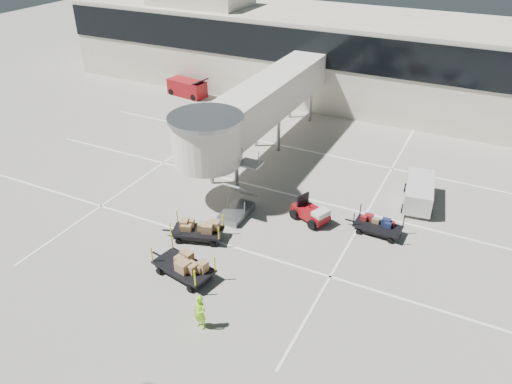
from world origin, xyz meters
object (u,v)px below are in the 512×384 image
baggage_tug (311,213)px  box_cart_far (198,231)px  minivan (419,190)px  suitcase_cart (378,227)px  ground_worker (200,312)px  box_cart_near (183,266)px  belt_loader (187,88)px

baggage_tug → box_cart_far: 7.16m
box_cart_far → minivan: (10.90, 10.04, 0.41)m
suitcase_cart → ground_worker: ground_worker is taller
box_cart_near → minivan: minivan is taller
box_cart_near → belt_loader: belt_loader is taller
box_cart_far → belt_loader: 25.43m
box_cart_far → minivan: bearing=24.8°
ground_worker → minivan: bearing=76.3°
box_cart_far → suitcase_cart: bearing=11.4°
suitcase_cart → belt_loader: bearing=148.9°
baggage_tug → box_cart_far: bearing=-115.0°
baggage_tug → minivan: size_ratio=0.60×
ground_worker → baggage_tug: bearing=92.6°
box_cart_near → box_cart_far: size_ratio=1.12×
suitcase_cart → minivan: minivan is taller
box_cart_near → ground_worker: size_ratio=2.22×
ground_worker → minivan: (6.95, 16.11, 0.02)m
suitcase_cart → belt_loader: (-23.98, 15.56, 0.33)m
baggage_tug → ground_worker: ground_worker is taller
box_cart_far → minivan: 14.82m
belt_loader → box_cart_far: bearing=-46.4°
suitcase_cart → minivan: 4.96m
ground_worker → belt_loader: belt_loader is taller
minivan → belt_loader: 27.63m
baggage_tug → box_cart_near: size_ratio=0.63×
box_cart_near → ground_worker: 4.03m
box_cart_far → minivan: minivan is taller
minivan → box_cart_near: bearing=-134.8°
minivan → belt_loader: (-25.42, 10.84, -0.16)m
suitcase_cart → ground_worker: (-5.52, -11.39, 0.47)m
baggage_tug → ground_worker: bearing=-74.4°
box_cart_far → baggage_tug: bearing=24.5°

